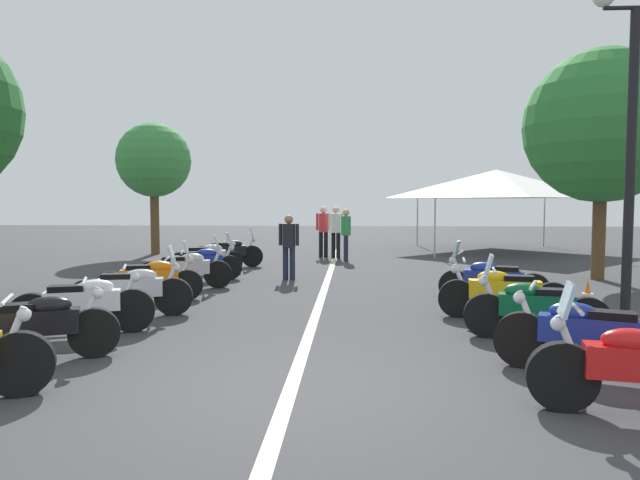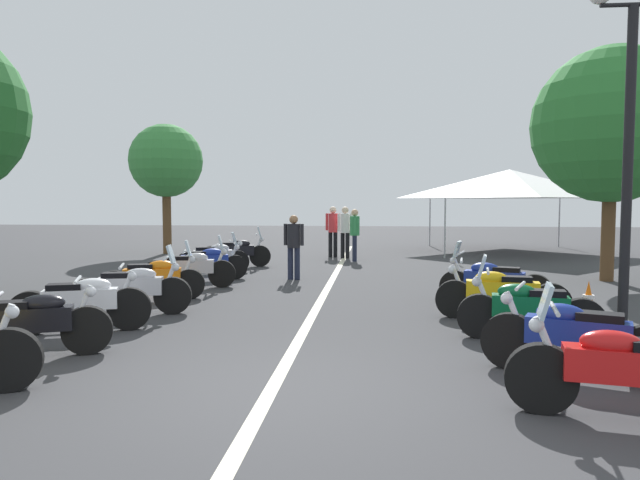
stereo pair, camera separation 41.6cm
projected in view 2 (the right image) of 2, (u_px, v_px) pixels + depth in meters
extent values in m
plane|color=#38383A|center=(268.00, 395.00, 5.81)|extent=(80.00, 80.00, 0.00)
cube|color=beige|center=(323.00, 296.00, 11.89)|extent=(26.30, 0.16, 0.01)
cylinder|color=black|center=(8.00, 360.00, 5.92)|extent=(0.39, 0.67, 0.66)
cylinder|color=silver|center=(1.00, 332.00, 5.88)|extent=(0.18, 0.29, 0.58)
sphere|color=silver|center=(12.00, 312.00, 5.90)|extent=(0.14, 0.14, 0.14)
cylinder|color=black|center=(87.00, 330.00, 7.36)|extent=(0.37, 0.63, 0.63)
cube|color=black|center=(28.00, 320.00, 7.15)|extent=(0.66, 1.07, 0.30)
ellipsoid|color=black|center=(43.00, 303.00, 7.19)|extent=(0.44, 0.58, 0.22)
cube|color=black|center=(8.00, 306.00, 7.07)|extent=(0.42, 0.54, 0.12)
cylinder|color=silver|center=(82.00, 307.00, 7.32)|extent=(0.18, 0.29, 0.58)
cylinder|color=silver|center=(77.00, 280.00, 7.29)|extent=(0.59, 0.27, 0.04)
sphere|color=silver|center=(90.00, 292.00, 7.34)|extent=(0.14, 0.14, 0.14)
cylinder|color=black|center=(129.00, 309.00, 8.75)|extent=(0.35, 0.66, 0.65)
cylinder|color=black|center=(30.00, 313.00, 8.41)|extent=(0.35, 0.66, 0.65)
cube|color=white|center=(81.00, 299.00, 8.57)|extent=(0.62, 1.09, 0.30)
ellipsoid|color=white|center=(93.00, 285.00, 8.60)|extent=(0.42, 0.58, 0.22)
cube|color=black|center=(64.00, 288.00, 8.51)|extent=(0.41, 0.54, 0.12)
cylinder|color=silver|center=(125.00, 290.00, 8.72)|extent=(0.16, 0.30, 0.58)
cylinder|color=silver|center=(121.00, 266.00, 8.68)|extent=(0.60, 0.25, 0.04)
sphere|color=silver|center=(132.00, 276.00, 8.73)|extent=(0.14, 0.14, 0.14)
cylinder|color=silver|center=(54.00, 316.00, 8.66)|extent=(0.26, 0.54, 0.08)
cylinder|color=black|center=(173.00, 296.00, 10.00)|extent=(0.27, 0.67, 0.65)
cylinder|color=black|center=(88.00, 297.00, 9.83)|extent=(0.27, 0.67, 0.65)
cube|color=silver|center=(130.00, 286.00, 9.90)|extent=(0.50, 1.13, 0.30)
ellipsoid|color=silver|center=(141.00, 274.00, 9.91)|extent=(0.36, 0.56, 0.22)
cube|color=black|center=(117.00, 276.00, 9.87)|extent=(0.35, 0.52, 0.12)
cylinder|color=silver|center=(169.00, 279.00, 9.97)|extent=(0.13, 0.30, 0.58)
cylinder|color=silver|center=(166.00, 258.00, 9.94)|extent=(0.61, 0.17, 0.04)
sphere|color=silver|center=(175.00, 267.00, 9.97)|extent=(0.14, 0.14, 0.14)
cylinder|color=silver|center=(108.00, 301.00, 10.05)|extent=(0.19, 0.55, 0.08)
cube|color=silver|center=(171.00, 254.00, 9.95)|extent=(0.38, 0.19, 0.32)
cylinder|color=black|center=(190.00, 284.00, 11.55)|extent=(0.29, 0.62, 0.60)
cylinder|color=black|center=(115.00, 286.00, 11.31)|extent=(0.29, 0.62, 0.60)
cube|color=orange|center=(152.00, 276.00, 11.42)|extent=(0.55, 1.14, 0.30)
ellipsoid|color=orange|center=(161.00, 266.00, 11.43)|extent=(0.38, 0.57, 0.22)
cube|color=black|center=(141.00, 267.00, 11.37)|extent=(0.37, 0.53, 0.12)
cylinder|color=silver|center=(186.00, 269.00, 11.52)|extent=(0.14, 0.30, 0.58)
cylinder|color=silver|center=(184.00, 252.00, 11.49)|extent=(0.61, 0.20, 0.04)
sphere|color=silver|center=(192.00, 259.00, 11.52)|extent=(0.14, 0.14, 0.14)
cylinder|color=silver|center=(131.00, 289.00, 11.54)|extent=(0.22, 0.55, 0.08)
cube|color=silver|center=(188.00, 248.00, 11.50)|extent=(0.38, 0.21, 0.32)
cylinder|color=black|center=(222.00, 274.00, 13.09)|extent=(0.27, 0.64, 0.63)
cylinder|color=black|center=(155.00, 275.00, 12.91)|extent=(0.27, 0.64, 0.63)
cube|color=silver|center=(188.00, 266.00, 12.99)|extent=(0.52, 1.17, 0.30)
ellipsoid|color=silver|center=(196.00, 258.00, 12.99)|extent=(0.37, 0.56, 0.22)
cube|color=black|center=(178.00, 259.00, 12.95)|extent=(0.36, 0.53, 0.12)
cylinder|color=silver|center=(219.00, 261.00, 13.06)|extent=(0.13, 0.30, 0.58)
cylinder|color=silver|center=(217.00, 245.00, 13.03)|extent=(0.61, 0.17, 0.04)
sphere|color=silver|center=(224.00, 252.00, 13.06)|extent=(0.14, 0.14, 0.14)
cylinder|color=silver|center=(170.00, 278.00, 13.13)|extent=(0.20, 0.55, 0.08)
cube|color=silver|center=(221.00, 242.00, 13.04)|extent=(0.38, 0.20, 0.32)
cylinder|color=black|center=(235.00, 267.00, 14.49)|extent=(0.35, 0.62, 0.61)
cylinder|color=black|center=(174.00, 269.00, 14.09)|extent=(0.35, 0.62, 0.61)
cube|color=navy|center=(205.00, 261.00, 14.27)|extent=(0.67, 1.17, 0.30)
ellipsoid|color=navy|center=(212.00, 253.00, 14.31)|extent=(0.43, 0.58, 0.22)
cube|color=black|center=(196.00, 254.00, 14.20)|extent=(0.41, 0.54, 0.12)
cylinder|color=silver|center=(233.00, 255.00, 14.45)|extent=(0.17, 0.30, 0.58)
cylinder|color=silver|center=(231.00, 241.00, 14.41)|extent=(0.59, 0.26, 0.04)
sphere|color=silver|center=(237.00, 247.00, 14.47)|extent=(0.14, 0.14, 0.14)
cylinder|color=silver|center=(186.00, 271.00, 14.35)|extent=(0.27, 0.54, 0.08)
cube|color=silver|center=(234.00, 238.00, 14.43)|extent=(0.38, 0.24, 0.32)
cylinder|color=black|center=(238.00, 261.00, 15.87)|extent=(0.33, 0.62, 0.60)
cylinder|color=black|center=(188.00, 263.00, 15.54)|extent=(0.33, 0.62, 0.60)
cube|color=silver|center=(213.00, 256.00, 15.70)|extent=(0.61, 1.08, 0.30)
ellipsoid|color=silver|center=(220.00, 248.00, 15.72)|extent=(0.42, 0.58, 0.22)
cube|color=black|center=(205.00, 249.00, 15.63)|extent=(0.40, 0.54, 0.12)
cylinder|color=silver|center=(236.00, 251.00, 15.84)|extent=(0.16, 0.30, 0.58)
cylinder|color=silver|center=(234.00, 238.00, 15.80)|extent=(0.60, 0.24, 0.04)
sphere|color=silver|center=(240.00, 244.00, 15.85)|extent=(0.14, 0.14, 0.14)
cylinder|color=silver|center=(198.00, 265.00, 15.79)|extent=(0.26, 0.55, 0.08)
cylinder|color=black|center=(260.00, 256.00, 17.25)|extent=(0.28, 0.66, 0.65)
cylinder|color=black|center=(211.00, 257.00, 17.05)|extent=(0.28, 0.66, 0.65)
cube|color=black|center=(235.00, 250.00, 17.14)|extent=(0.53, 1.15, 0.30)
ellipsoid|color=black|center=(241.00, 244.00, 17.15)|extent=(0.37, 0.57, 0.22)
cube|color=black|center=(228.00, 244.00, 17.10)|extent=(0.36, 0.53, 0.12)
cylinder|color=silver|center=(258.00, 246.00, 17.22)|extent=(0.13, 0.30, 0.58)
cylinder|color=silver|center=(257.00, 234.00, 17.19)|extent=(0.61, 0.18, 0.04)
sphere|color=silver|center=(262.00, 239.00, 17.22)|extent=(0.14, 0.14, 0.14)
cylinder|color=silver|center=(221.00, 259.00, 17.28)|extent=(0.20, 0.55, 0.08)
cube|color=silver|center=(259.00, 232.00, 17.19)|extent=(0.38, 0.20, 0.32)
cylinder|color=black|center=(541.00, 378.00, 5.31)|extent=(0.26, 0.67, 0.66)
cube|color=red|center=(632.00, 366.00, 5.09)|extent=(0.49, 1.18, 0.30)
ellipsoid|color=red|center=(610.00, 342.00, 5.13)|extent=(0.35, 0.56, 0.22)
cylinder|color=silver|center=(549.00, 347.00, 5.28)|extent=(0.12, 0.30, 0.58)
cylinder|color=silver|center=(554.00, 309.00, 5.24)|extent=(0.62, 0.16, 0.04)
sphere|color=silver|center=(537.00, 325.00, 5.30)|extent=(0.14, 0.14, 0.14)
cube|color=silver|center=(545.00, 301.00, 5.26)|extent=(0.38, 0.19, 0.32)
cylinder|color=black|center=(510.00, 341.00, 6.72)|extent=(0.38, 0.67, 0.67)
cube|color=navy|center=(577.00, 332.00, 6.38)|extent=(0.66, 1.12, 0.30)
ellipsoid|color=navy|center=(560.00, 313.00, 6.45)|extent=(0.43, 0.58, 0.22)
cube|color=black|center=(600.00, 318.00, 6.26)|extent=(0.42, 0.54, 0.12)
cylinder|color=silver|center=(516.00, 316.00, 6.67)|extent=(0.17, 0.30, 0.58)
cylinder|color=silver|center=(520.00, 286.00, 6.63)|extent=(0.59, 0.27, 0.04)
sphere|color=silver|center=(507.00, 299.00, 6.71)|extent=(0.14, 0.14, 0.14)
cylinder|color=silver|center=(620.00, 366.00, 6.04)|extent=(0.28, 0.54, 0.08)
cylinder|color=black|center=(480.00, 316.00, 8.22)|extent=(0.25, 0.66, 0.64)
cylinder|color=black|center=(582.00, 321.00, 7.86)|extent=(0.25, 0.66, 0.64)
cube|color=#0C592D|center=(530.00, 306.00, 8.03)|extent=(0.45, 1.06, 0.30)
ellipsoid|color=#0C592D|center=(517.00, 292.00, 8.06)|extent=(0.35, 0.56, 0.22)
cube|color=black|center=(547.00, 294.00, 7.96)|extent=(0.34, 0.52, 0.12)
cylinder|color=silver|center=(484.00, 296.00, 8.18)|extent=(0.12, 0.30, 0.58)
cylinder|color=silver|center=(488.00, 271.00, 8.15)|extent=(0.62, 0.15, 0.04)
sphere|color=silver|center=(477.00, 282.00, 8.20)|extent=(0.14, 0.14, 0.14)
cylinder|color=silver|center=(562.00, 330.00, 7.76)|extent=(0.17, 0.56, 0.08)
cube|color=silver|center=(482.00, 266.00, 8.16)|extent=(0.38, 0.18, 0.32)
cylinder|color=black|center=(455.00, 299.00, 9.66)|extent=(0.24, 0.66, 0.64)
cylinder|color=black|center=(551.00, 303.00, 9.28)|extent=(0.24, 0.66, 0.64)
cube|color=#EAB214|center=(502.00, 290.00, 9.46)|extent=(0.46, 1.19, 0.30)
ellipsoid|color=#EAB214|center=(491.00, 278.00, 9.49)|extent=(0.34, 0.55, 0.22)
cube|color=black|center=(517.00, 280.00, 9.39)|extent=(0.33, 0.51, 0.12)
cylinder|color=silver|center=(459.00, 282.00, 9.62)|extent=(0.11, 0.30, 0.58)
cylinder|color=silver|center=(461.00, 260.00, 9.59)|extent=(0.62, 0.14, 0.04)
sphere|color=silver|center=(452.00, 270.00, 9.64)|extent=(0.14, 0.14, 0.14)
cylinder|color=silver|center=(532.00, 310.00, 9.19)|extent=(0.16, 0.56, 0.08)
cylinder|color=black|center=(456.00, 286.00, 11.20)|extent=(0.33, 0.63, 0.62)
cylinder|color=black|center=(535.00, 291.00, 10.62)|extent=(0.33, 0.63, 0.62)
cube|color=navy|center=(494.00, 279.00, 10.90)|extent=(0.61, 1.14, 0.30)
ellipsoid|color=navy|center=(485.00, 268.00, 10.95)|extent=(0.41, 0.57, 0.22)
cube|color=black|center=(507.00, 270.00, 10.80)|extent=(0.40, 0.54, 0.12)
cylinder|color=silver|center=(459.00, 271.00, 11.15)|extent=(0.16, 0.30, 0.58)
cylinder|color=silver|center=(461.00, 253.00, 11.11)|extent=(0.60, 0.23, 0.04)
sphere|color=silver|center=(453.00, 261.00, 11.18)|extent=(0.14, 0.14, 0.14)
cylinder|color=silver|center=(517.00, 296.00, 10.57)|extent=(0.25, 0.55, 0.08)
cube|color=silver|center=(457.00, 249.00, 11.14)|extent=(0.38, 0.23, 0.32)
cylinder|color=black|center=(628.00, 174.00, 8.12)|extent=(0.14, 0.14, 4.71)
cylinder|color=black|center=(634.00, 5.00, 7.96)|extent=(0.06, 0.90, 0.06)
cube|color=orange|center=(588.00, 316.00, 9.80)|extent=(0.36, 0.36, 0.03)
cone|color=orange|center=(588.00, 298.00, 9.78)|extent=(0.26, 0.26, 0.60)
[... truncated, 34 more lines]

